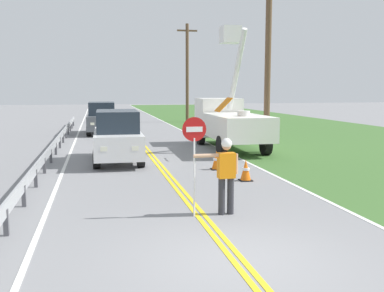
{
  "coord_description": "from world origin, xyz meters",
  "views": [
    {
      "loc": [
        -2.34,
        -7.12,
        2.97
      ],
      "look_at": [
        0.54,
        6.27,
        1.2
      ],
      "focal_mm": 41.52,
      "sensor_mm": 36.0,
      "label": 1
    }
  ],
  "objects_px": {
    "utility_bucket_truck": "(228,120)",
    "oncoming_suv_nearest": "(117,136)",
    "oncoming_suv_second": "(102,118)",
    "traffic_cone_mid": "(216,161)",
    "utility_pole_near": "(268,57)",
    "stop_sign_paddle": "(194,144)",
    "utility_pole_mid": "(187,71)",
    "traffic_cone_lead": "(246,170)",
    "flagger_worker": "(226,171)"
  },
  "relations": [
    {
      "from": "stop_sign_paddle",
      "to": "utility_bucket_truck",
      "type": "height_order",
      "value": "utility_bucket_truck"
    },
    {
      "from": "flagger_worker",
      "to": "traffic_cone_lead",
      "type": "height_order",
      "value": "flagger_worker"
    },
    {
      "from": "flagger_worker",
      "to": "oncoming_suv_second",
      "type": "bearing_deg",
      "value": 97.47
    },
    {
      "from": "stop_sign_paddle",
      "to": "oncoming_suv_second",
      "type": "relative_size",
      "value": 0.5
    },
    {
      "from": "stop_sign_paddle",
      "to": "utility_pole_mid",
      "type": "relative_size",
      "value": 0.27
    },
    {
      "from": "flagger_worker",
      "to": "utility_bucket_truck",
      "type": "distance_m",
      "value": 11.86
    },
    {
      "from": "oncoming_suv_second",
      "to": "traffic_cone_lead",
      "type": "relative_size",
      "value": 6.63
    },
    {
      "from": "flagger_worker",
      "to": "utility_pole_mid",
      "type": "distance_m",
      "value": 29.91
    },
    {
      "from": "stop_sign_paddle",
      "to": "utility_pole_mid",
      "type": "bearing_deg",
      "value": 78.81
    },
    {
      "from": "utility_bucket_truck",
      "to": "oncoming_suv_nearest",
      "type": "xyz_separation_m",
      "value": [
        -5.62,
        -3.07,
        -0.37
      ]
    },
    {
      "from": "oncoming_suv_nearest",
      "to": "oncoming_suv_second",
      "type": "xyz_separation_m",
      "value": [
        -0.47,
        11.73,
        0.0
      ]
    },
    {
      "from": "utility_pole_near",
      "to": "utility_bucket_truck",
      "type": "bearing_deg",
      "value": 128.69
    },
    {
      "from": "utility_bucket_truck",
      "to": "traffic_cone_lead",
      "type": "relative_size",
      "value": 9.76
    },
    {
      "from": "utility_bucket_truck",
      "to": "flagger_worker",
      "type": "bearing_deg",
      "value": -107.04
    },
    {
      "from": "utility_bucket_truck",
      "to": "traffic_cone_mid",
      "type": "relative_size",
      "value": 9.76
    },
    {
      "from": "oncoming_suv_second",
      "to": "traffic_cone_lead",
      "type": "bearing_deg",
      "value": -75.1
    },
    {
      "from": "utility_bucket_truck",
      "to": "stop_sign_paddle",
      "type": "bearing_deg",
      "value": -110.5
    },
    {
      "from": "utility_bucket_truck",
      "to": "utility_pole_mid",
      "type": "height_order",
      "value": "utility_pole_mid"
    },
    {
      "from": "oncoming_suv_nearest",
      "to": "traffic_cone_lead",
      "type": "xyz_separation_m",
      "value": [
        3.89,
        -4.65,
        -0.72
      ]
    },
    {
      "from": "oncoming_suv_nearest",
      "to": "utility_pole_mid",
      "type": "bearing_deg",
      "value": 71.15
    },
    {
      "from": "utility_pole_near",
      "to": "traffic_cone_mid",
      "type": "distance_m",
      "value": 6.64
    },
    {
      "from": "traffic_cone_mid",
      "to": "utility_pole_near",
      "type": "bearing_deg",
      "value": 48.24
    },
    {
      "from": "utility_pole_near",
      "to": "utility_pole_mid",
      "type": "xyz_separation_m",
      "value": [
        0.21,
        19.63,
        0.08
      ]
    },
    {
      "from": "stop_sign_paddle",
      "to": "traffic_cone_lead",
      "type": "height_order",
      "value": "stop_sign_paddle"
    },
    {
      "from": "stop_sign_paddle",
      "to": "traffic_cone_mid",
      "type": "bearing_deg",
      "value": 69.9
    },
    {
      "from": "utility_pole_mid",
      "to": "traffic_cone_lead",
      "type": "height_order",
      "value": "utility_pole_mid"
    },
    {
      "from": "traffic_cone_lead",
      "to": "stop_sign_paddle",
      "type": "bearing_deg",
      "value": -124.73
    },
    {
      "from": "utility_bucket_truck",
      "to": "oncoming_suv_nearest",
      "type": "distance_m",
      "value": 6.42
    },
    {
      "from": "utility_bucket_truck",
      "to": "oncoming_suv_nearest",
      "type": "relative_size",
      "value": 1.48
    },
    {
      "from": "oncoming_suv_nearest",
      "to": "oncoming_suv_second",
      "type": "relative_size",
      "value": 1.0
    },
    {
      "from": "flagger_worker",
      "to": "oncoming_suv_nearest",
      "type": "distance_m",
      "value": 8.53
    },
    {
      "from": "traffic_cone_mid",
      "to": "oncoming_suv_second",
      "type": "bearing_deg",
      "value": 105.54
    },
    {
      "from": "stop_sign_paddle",
      "to": "utility_bucket_truck",
      "type": "relative_size",
      "value": 0.34
    },
    {
      "from": "oncoming_suv_nearest",
      "to": "utility_pole_mid",
      "type": "relative_size",
      "value": 0.54
    },
    {
      "from": "stop_sign_paddle",
      "to": "traffic_cone_lead",
      "type": "relative_size",
      "value": 3.33
    },
    {
      "from": "utility_bucket_truck",
      "to": "utility_pole_mid",
      "type": "xyz_separation_m",
      "value": [
        1.56,
        17.95,
        3.08
      ]
    },
    {
      "from": "traffic_cone_lead",
      "to": "traffic_cone_mid",
      "type": "relative_size",
      "value": 1.0
    },
    {
      "from": "oncoming_suv_second",
      "to": "traffic_cone_mid",
      "type": "xyz_separation_m",
      "value": [
        3.96,
        -14.24,
        -0.72
      ]
    },
    {
      "from": "oncoming_suv_nearest",
      "to": "traffic_cone_mid",
      "type": "height_order",
      "value": "oncoming_suv_nearest"
    },
    {
      "from": "utility_pole_near",
      "to": "stop_sign_paddle",
      "type": "bearing_deg",
      "value": -120.06
    },
    {
      "from": "utility_pole_near",
      "to": "traffic_cone_lead",
      "type": "bearing_deg",
      "value": -117.02
    },
    {
      "from": "flagger_worker",
      "to": "oncoming_suv_nearest",
      "type": "xyz_separation_m",
      "value": [
        -2.15,
        8.26,
        0.01
      ]
    },
    {
      "from": "oncoming_suv_nearest",
      "to": "traffic_cone_lead",
      "type": "height_order",
      "value": "oncoming_suv_nearest"
    },
    {
      "from": "utility_bucket_truck",
      "to": "utility_pole_mid",
      "type": "distance_m",
      "value": 18.28
    },
    {
      "from": "utility_pole_mid",
      "to": "traffic_cone_lead",
      "type": "relative_size",
      "value": 12.35
    },
    {
      "from": "traffic_cone_mid",
      "to": "utility_pole_mid",
      "type": "bearing_deg",
      "value": 81.09
    },
    {
      "from": "stop_sign_paddle",
      "to": "traffic_cone_lead",
      "type": "xyz_separation_m",
      "value": [
        2.51,
        3.62,
        -1.37
      ]
    },
    {
      "from": "stop_sign_paddle",
      "to": "traffic_cone_mid",
      "type": "height_order",
      "value": "stop_sign_paddle"
    },
    {
      "from": "stop_sign_paddle",
      "to": "traffic_cone_lead",
      "type": "distance_m",
      "value": 4.61
    },
    {
      "from": "oncoming_suv_nearest",
      "to": "utility_pole_mid",
      "type": "xyz_separation_m",
      "value": [
        7.18,
        21.02,
        3.45
      ]
    }
  ]
}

